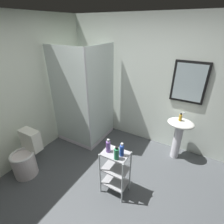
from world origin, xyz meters
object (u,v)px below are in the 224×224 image
object	(u,v)px
body_wash_bottle_green	(117,154)
conditioner_bottle_purple	(108,146)
toilet	(26,158)
shower_stall	(87,119)
rinse_cup	(115,150)
hand_soap_bottle	(180,117)
shampoo_bottle_blue	(122,150)
pedestal_sink	(179,131)
storage_cart	(115,169)

from	to	relation	value
body_wash_bottle_green	conditioner_bottle_purple	world-z (taller)	conditioner_bottle_purple
toilet	shower_stall	bearing A→B (deg)	78.89
shower_stall	toilet	distance (m)	1.37
rinse_cup	conditioner_bottle_purple	bearing A→B (deg)	-166.35
toilet	hand_soap_bottle	xyz separation A→B (m)	(2.09, 1.64, 0.56)
toilet	shampoo_bottle_blue	size ratio (longest dim) A/B	3.84
shower_stall	rinse_cup	distance (m)	1.55
shower_stall	hand_soap_bottle	bearing A→B (deg)	9.44
shampoo_bottle_blue	rinse_cup	xyz separation A→B (m)	(-0.10, 0.00, -0.04)
pedestal_sink	storage_cart	distance (m)	1.41
body_wash_bottle_green	shampoo_bottle_blue	size ratio (longest dim) A/B	0.99
storage_cart	hand_soap_bottle	distance (m)	1.43
conditioner_bottle_purple	rinse_cup	bearing A→B (deg)	13.65
shower_stall	shampoo_bottle_blue	xyz separation A→B (m)	(1.31, -0.92, 0.36)
pedestal_sink	rinse_cup	size ratio (longest dim) A/B	9.48
storage_cart	shower_stall	bearing A→B (deg)	142.92
toilet	hand_soap_bottle	distance (m)	2.71
toilet	storage_cart	xyz separation A→B (m)	(1.48, 0.41, 0.12)
shower_stall	rinse_cup	bearing A→B (deg)	-37.00
body_wash_bottle_green	conditioner_bottle_purple	distance (m)	0.18
shower_stall	toilet	size ratio (longest dim) A/B	2.63
toilet	conditioner_bottle_purple	world-z (taller)	conditioner_bottle_purple
hand_soap_bottle	shampoo_bottle_blue	bearing A→B (deg)	-112.93
shower_stall	storage_cart	xyz separation A→B (m)	(1.22, -0.92, -0.03)
toilet	body_wash_bottle_green	bearing A→B (deg)	11.93
toilet	conditioner_bottle_purple	distance (m)	1.52
pedestal_sink	conditioner_bottle_purple	xyz separation A→B (m)	(-0.73, -1.27, 0.25)
storage_cart	hand_soap_bottle	world-z (taller)	hand_soap_bottle
conditioner_bottle_purple	storage_cart	bearing A→B (deg)	9.46
conditioner_bottle_purple	body_wash_bottle_green	bearing A→B (deg)	-22.69
hand_soap_bottle	body_wash_bottle_green	distance (m)	1.42
shower_stall	hand_soap_bottle	world-z (taller)	shower_stall
hand_soap_bottle	shampoo_bottle_blue	distance (m)	1.32
storage_cart	conditioner_bottle_purple	xyz separation A→B (m)	(-0.10, -0.02, 0.39)
shower_stall	rinse_cup	xyz separation A→B (m)	(1.21, -0.91, 0.32)
hand_soap_bottle	storage_cart	bearing A→B (deg)	-116.38
pedestal_sink	shampoo_bottle_blue	distance (m)	1.38
shower_stall	hand_soap_bottle	xyz separation A→B (m)	(1.82, 0.30, 0.41)
shower_stall	body_wash_bottle_green	size ratio (longest dim) A/B	10.21
shower_stall	rinse_cup	size ratio (longest dim) A/B	23.40
rinse_cup	pedestal_sink	bearing A→B (deg)	62.97
pedestal_sink	shampoo_bottle_blue	bearing A→B (deg)	-113.37
toilet	conditioner_bottle_purple	size ratio (longest dim) A/B	3.76
shampoo_bottle_blue	rinse_cup	world-z (taller)	shampoo_bottle_blue
hand_soap_bottle	pedestal_sink	bearing A→B (deg)	50.60
toilet	body_wash_bottle_green	xyz separation A→B (m)	(1.54, 0.33, 0.51)
shower_stall	rinse_cup	world-z (taller)	shower_stall
storage_cart	conditioner_bottle_purple	world-z (taller)	conditioner_bottle_purple
pedestal_sink	conditioner_bottle_purple	world-z (taller)	conditioner_bottle_purple
hand_soap_bottle	rinse_cup	world-z (taller)	hand_soap_bottle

